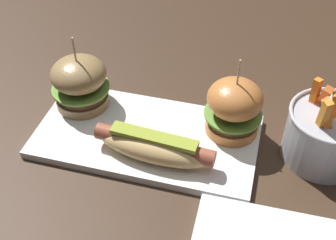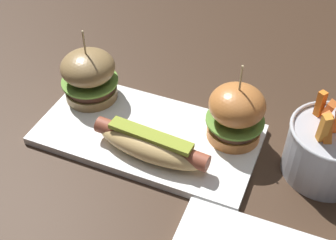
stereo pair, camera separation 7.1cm
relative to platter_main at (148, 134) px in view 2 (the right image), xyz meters
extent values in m
plane|color=#382619|center=(0.00, 0.00, -0.01)|extent=(3.00, 3.00, 0.00)
cube|color=white|center=(0.00, 0.00, 0.00)|extent=(0.37, 0.19, 0.01)
ellipsoid|color=tan|center=(0.03, -0.05, 0.03)|extent=(0.19, 0.07, 0.04)
cylinder|color=brown|center=(0.03, -0.05, 0.03)|extent=(0.20, 0.04, 0.03)
cube|color=olive|center=(0.03, -0.05, 0.05)|extent=(0.14, 0.03, 0.01)
cylinder|color=olive|center=(-0.14, 0.05, 0.02)|extent=(0.10, 0.10, 0.02)
cylinder|color=#4D2B21|center=(-0.14, 0.05, 0.03)|extent=(0.09, 0.09, 0.02)
cylinder|color=#6B9E3D|center=(-0.14, 0.05, 0.04)|extent=(0.10, 0.10, 0.00)
ellipsoid|color=olive|center=(-0.14, 0.05, 0.07)|extent=(0.10, 0.10, 0.06)
cylinder|color=tan|center=(-0.14, 0.05, 0.12)|extent=(0.00, 0.00, 0.06)
cylinder|color=#BC7136|center=(0.14, 0.05, 0.02)|extent=(0.09, 0.09, 0.02)
cylinder|color=#533323|center=(0.14, 0.05, 0.03)|extent=(0.08, 0.08, 0.01)
cylinder|color=#609338|center=(0.14, 0.05, 0.04)|extent=(0.10, 0.10, 0.00)
ellipsoid|color=#BC7136|center=(0.14, 0.05, 0.08)|extent=(0.09, 0.09, 0.06)
cylinder|color=tan|center=(0.14, 0.05, 0.12)|extent=(0.00, 0.00, 0.06)
cylinder|color=#A8AAB2|center=(0.29, 0.04, 0.04)|extent=(0.13, 0.13, 0.09)
torus|color=#B7BABF|center=(0.29, 0.04, 0.08)|extent=(0.13, 0.13, 0.01)
cube|color=orange|center=(0.27, 0.01, 0.09)|extent=(0.02, 0.03, 0.09)
cube|color=orange|center=(0.28, 0.04, 0.08)|extent=(0.04, 0.05, 0.08)
cube|color=orange|center=(0.26, 0.07, 0.08)|extent=(0.02, 0.02, 0.08)
cube|color=orange|center=(0.27, 0.07, 0.08)|extent=(0.02, 0.05, 0.08)
cube|color=orange|center=(0.28, 0.02, 0.08)|extent=(0.03, 0.03, 0.08)
camera|label=1|loc=(0.17, -0.50, 0.53)|focal=46.79mm
camera|label=2|loc=(0.24, -0.48, 0.53)|focal=46.79mm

